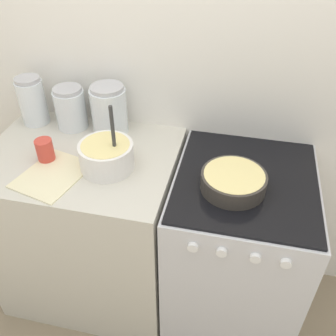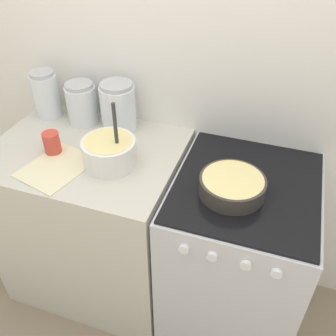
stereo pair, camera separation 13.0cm
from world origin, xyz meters
name	(u,v)px [view 1 (the left image)]	position (x,y,z in m)	size (l,w,h in m)	color
wall_back	(189,77)	(0.00, 0.70, 1.20)	(4.77, 0.05, 2.40)	white
countertop_cabinet	(91,226)	(-0.44, 0.34, 0.47)	(0.88, 0.67, 0.94)	beige
stove	(235,251)	(0.32, 0.34, 0.47)	(0.61, 0.69, 0.94)	silver
mixing_bowl	(106,154)	(-0.28, 0.29, 1.00)	(0.23, 0.23, 0.31)	white
baking_pan	(233,181)	(0.27, 0.26, 0.98)	(0.26, 0.26, 0.07)	#38332D
storage_jar_left	(33,104)	(-0.77, 0.57, 1.04)	(0.13, 0.13, 0.24)	silver
storage_jar_middle	(71,111)	(-0.56, 0.57, 1.03)	(0.15, 0.15, 0.21)	silver
storage_jar_right	(109,113)	(-0.36, 0.57, 1.04)	(0.17, 0.17, 0.24)	silver
tin_can	(45,150)	(-0.56, 0.28, 0.99)	(0.08, 0.08, 0.10)	#CC3F33
recipe_page	(53,175)	(-0.49, 0.18, 0.94)	(0.30, 0.35, 0.01)	beige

